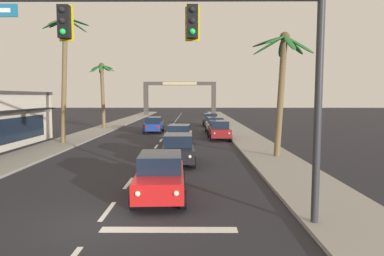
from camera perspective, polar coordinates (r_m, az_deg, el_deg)
ground_plane at (r=11.44m, az=-15.05°, el=-14.77°), size 220.00×220.00×0.00m
sidewalk_right at (r=30.98m, az=9.37°, el=-1.91°), size 3.20×110.00×0.14m
sidewalk_left at (r=32.42m, az=-19.02°, el=-1.81°), size 3.20×110.00×0.14m
lane_markings at (r=31.56m, az=-4.26°, el=-1.85°), size 4.28×89.57×0.01m
traffic_signal_mast at (r=10.14m, az=1.18°, el=13.05°), size 11.05×0.41×7.21m
sedan_lead_at_stop_bar at (r=13.49m, az=-5.24°, el=-7.75°), size 2.10×4.51×1.68m
sedan_third_in_queue at (r=20.15m, az=-2.33°, el=-3.41°), size 2.09×4.51×1.68m
sedan_fifth_in_queue at (r=26.93m, az=-2.12°, el=-1.23°), size 2.10×4.51×1.68m
sedan_oncoming_far at (r=37.50m, az=-6.34°, el=0.56°), size 1.97×4.46×1.68m
sedan_parked_nearest_kerb at (r=36.76m, az=3.82°, el=0.49°), size 2.01×4.48×1.68m
sedan_parked_mid_kerb at (r=45.00m, az=3.08°, el=1.36°), size 1.98×4.47×1.68m
sedan_parked_far_kerb at (r=31.54m, az=4.49°, el=-0.30°), size 2.04×4.49×1.68m
palm_left_second at (r=29.80m, az=-20.26°, el=10.78°), size 3.45×3.66×10.32m
palm_left_third at (r=43.15m, az=-14.56°, el=7.01°), size 3.13×3.20×7.91m
palm_right_second at (r=22.29m, az=14.71°, el=9.25°), size 3.92×3.90×7.82m
town_gateway_arch at (r=71.56m, az=-2.03°, el=5.68°), size 14.89×0.90×6.90m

